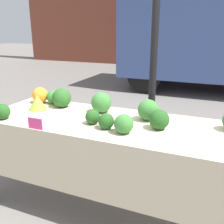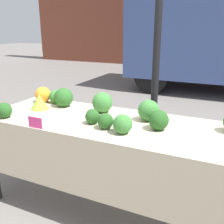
# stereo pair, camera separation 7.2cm
# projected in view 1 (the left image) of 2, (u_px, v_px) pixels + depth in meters

# --- Properties ---
(ground_plane) EXTENTS (40.00, 40.00, 0.00)m
(ground_plane) POSITION_uv_depth(u_px,v_px,m) (112.00, 208.00, 2.31)
(ground_plane) COLOR slate
(tent_pole) EXTENTS (0.07, 0.07, 2.25)m
(tent_pole) POSITION_uv_depth(u_px,v_px,m) (153.00, 70.00, 2.54)
(tent_pole) COLOR black
(tent_pole) RESTS_ON ground_plane
(parked_truck) EXTENTS (4.46, 2.27, 2.72)m
(parked_truck) POSITION_uv_depth(u_px,v_px,m) (212.00, 32.00, 6.31)
(parked_truck) COLOR #384C84
(parked_truck) RESTS_ON ground_plane
(market_table) EXTENTS (2.15, 0.75, 0.81)m
(market_table) POSITION_uv_depth(u_px,v_px,m) (109.00, 136.00, 2.04)
(market_table) COLOR beige
(market_table) RESTS_ON ground_plane
(orange_cauliflower) EXTENTS (0.15, 0.15, 0.15)m
(orange_cauliflower) POSITION_uv_depth(u_px,v_px,m) (40.00, 95.00, 2.56)
(orange_cauliflower) COLOR orange
(orange_cauliflower) RESTS_ON market_table
(romanesco_head) EXTENTS (0.17, 0.17, 0.13)m
(romanesco_head) POSITION_uv_depth(u_px,v_px,m) (37.00, 103.00, 2.34)
(romanesco_head) COLOR #93B238
(romanesco_head) RESTS_ON market_table
(broccoli_head_0) EXTENTS (0.15, 0.15, 0.15)m
(broccoli_head_0) POSITION_uv_depth(u_px,v_px,m) (159.00, 120.00, 1.89)
(broccoli_head_0) COLOR #23511E
(broccoli_head_0) RESTS_ON market_table
(broccoli_head_1) EXTENTS (0.12, 0.12, 0.12)m
(broccoli_head_1) POSITION_uv_depth(u_px,v_px,m) (106.00, 121.00, 1.90)
(broccoli_head_1) COLOR #23511E
(broccoli_head_1) RESTS_ON market_table
(broccoli_head_2) EXTENTS (0.18, 0.18, 0.18)m
(broccoli_head_2) POSITION_uv_depth(u_px,v_px,m) (62.00, 98.00, 2.42)
(broccoli_head_2) COLOR #285B23
(broccoli_head_2) RESTS_ON market_table
(broccoli_head_3) EXTENTS (0.13, 0.13, 0.13)m
(broccoli_head_3) POSITION_uv_depth(u_px,v_px,m) (2.00, 112.00, 2.10)
(broccoli_head_3) COLOR #23511E
(broccoli_head_3) RESTS_ON market_table
(broccoli_head_5) EXTENTS (0.13, 0.13, 0.13)m
(broccoli_head_5) POSITION_uv_depth(u_px,v_px,m) (53.00, 97.00, 2.53)
(broccoli_head_5) COLOR #387533
(broccoli_head_5) RESTS_ON market_table
(broccoli_head_6) EXTENTS (0.14, 0.14, 0.14)m
(broccoli_head_6) POSITION_uv_depth(u_px,v_px,m) (124.00, 124.00, 1.82)
(broccoli_head_6) COLOR #387533
(broccoli_head_6) RESTS_ON market_table
(broccoli_head_7) EXTENTS (0.17, 0.17, 0.17)m
(broccoli_head_7) POSITION_uv_depth(u_px,v_px,m) (148.00, 110.00, 2.07)
(broccoli_head_7) COLOR #387533
(broccoli_head_7) RESTS_ON market_table
(broccoli_head_8) EXTENTS (0.11, 0.11, 0.11)m
(broccoli_head_8) POSITION_uv_depth(u_px,v_px,m) (93.00, 117.00, 2.00)
(broccoli_head_8) COLOR #23511E
(broccoli_head_8) RESTS_ON market_table
(broccoli_head_9) EXTENTS (0.18, 0.18, 0.18)m
(broccoli_head_9) POSITION_uv_depth(u_px,v_px,m) (101.00, 103.00, 2.26)
(broccoli_head_9) COLOR #387533
(broccoli_head_9) RESTS_ON market_table
(price_sign) EXTENTS (0.12, 0.01, 0.08)m
(price_sign) POSITION_uv_depth(u_px,v_px,m) (35.00, 124.00, 1.90)
(price_sign) COLOR #E53D84
(price_sign) RESTS_ON market_table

